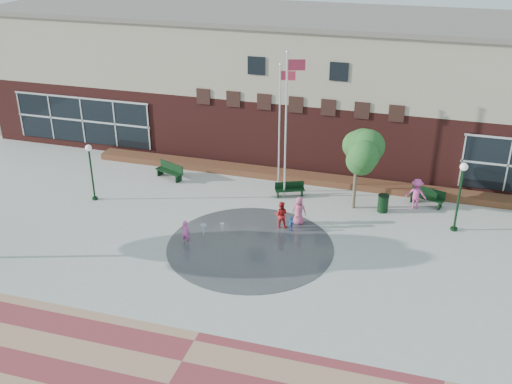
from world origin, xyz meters
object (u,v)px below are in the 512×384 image
(flagpole_right, at_px, (287,119))
(bench_left, at_px, (170,174))
(trash_can, at_px, (383,203))
(flagpole_left, at_px, (280,123))
(child_splash, at_px, (186,232))

(flagpole_right, relative_size, bench_left, 4.20)
(trash_can, bearing_deg, bench_left, 176.85)
(bench_left, distance_m, trash_can, 13.29)
(flagpole_left, xyz_separation_m, bench_left, (-7.06, -0.11, -4.00))
(flagpole_left, height_order, child_splash, flagpole_left)
(bench_left, relative_size, trash_can, 2.01)
(flagpole_right, bearing_deg, flagpole_left, 116.54)
(flagpole_right, bearing_deg, bench_left, 158.85)
(bench_left, bearing_deg, child_splash, -37.46)
(flagpole_left, xyz_separation_m, trash_can, (6.21, -0.84, -3.80))
(flagpole_left, xyz_separation_m, child_splash, (-3.01, -7.16, -3.68))
(flagpole_left, relative_size, bench_left, 3.79)
(flagpole_left, distance_m, bench_left, 8.11)
(child_splash, bearing_deg, trash_can, -142.25)
(trash_can, bearing_deg, flagpole_right, 176.77)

